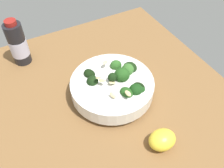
# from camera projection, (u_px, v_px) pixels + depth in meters

# --- Properties ---
(ground_plane) EXTENTS (0.68, 0.68, 0.04)m
(ground_plane) POSITION_uv_depth(u_px,v_px,m) (101.00, 104.00, 0.65)
(ground_plane) COLOR brown
(bowl_of_broccoli) EXTENTS (0.21, 0.21, 0.09)m
(bowl_of_broccoli) POSITION_uv_depth(u_px,v_px,m) (113.00, 85.00, 0.62)
(bowl_of_broccoli) COLOR white
(bowl_of_broccoli) RESTS_ON ground_plane
(lemon_wedge) EXTENTS (0.05, 0.06, 0.04)m
(lemon_wedge) POSITION_uv_depth(u_px,v_px,m) (162.00, 140.00, 0.53)
(lemon_wedge) COLOR yellow
(lemon_wedge) RESTS_ON ground_plane
(bottle_tall) EXTENTS (0.05, 0.05, 0.14)m
(bottle_tall) POSITION_uv_depth(u_px,v_px,m) (18.00, 44.00, 0.69)
(bottle_tall) COLOR black
(bottle_tall) RESTS_ON ground_plane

